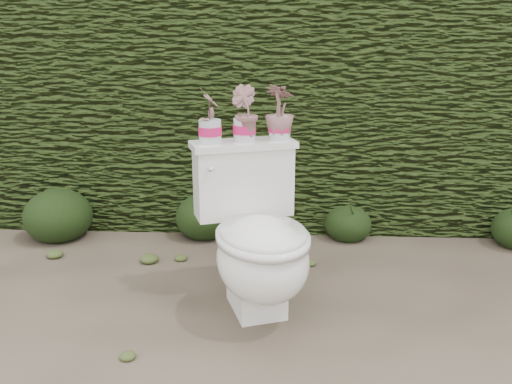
{
  "coord_description": "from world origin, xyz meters",
  "views": [
    {
      "loc": [
        0.01,
        -2.22,
        1.29
      ],
      "look_at": [
        -0.12,
        0.23,
        0.55
      ],
      "focal_mm": 38.0,
      "sensor_mm": 36.0,
      "label": 1
    }
  ],
  "objects_px": {
    "toilet": "(257,241)",
    "potted_plant_right": "(280,113)",
    "potted_plant_left": "(210,117)",
    "potted_plant_center": "(244,115)"
  },
  "relations": [
    {
      "from": "toilet",
      "to": "potted_plant_right",
      "type": "xyz_separation_m",
      "value": [
        0.09,
        0.29,
        0.55
      ]
    },
    {
      "from": "potted_plant_left",
      "to": "potted_plant_right",
      "type": "distance_m",
      "value": 0.34
    },
    {
      "from": "toilet",
      "to": "potted_plant_center",
      "type": "relative_size",
      "value": 3.15
    },
    {
      "from": "potted_plant_right",
      "to": "potted_plant_center",
      "type": "bearing_deg",
      "value": 45.95
    },
    {
      "from": "potted_plant_center",
      "to": "toilet",
      "type": "bearing_deg",
      "value": 147.51
    },
    {
      "from": "potted_plant_left",
      "to": "toilet",
      "type": "bearing_deg",
      "value": -129.35
    },
    {
      "from": "potted_plant_left",
      "to": "potted_plant_center",
      "type": "xyz_separation_m",
      "value": [
        0.16,
        0.05,
        0.0
      ]
    },
    {
      "from": "toilet",
      "to": "potted_plant_left",
      "type": "relative_size",
      "value": 3.26
    },
    {
      "from": "toilet",
      "to": "potted_plant_left",
      "type": "distance_m",
      "value": 0.61
    },
    {
      "from": "potted_plant_left",
      "to": "potted_plant_right",
      "type": "relative_size",
      "value": 0.97
    }
  ]
}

